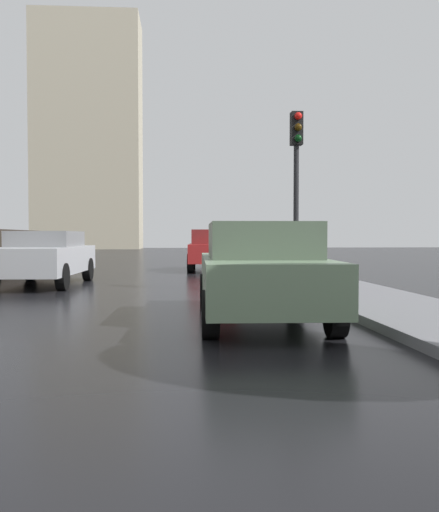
# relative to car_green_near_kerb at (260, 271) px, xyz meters

# --- Properties ---
(car_green_near_kerb) EXTENTS (2.02, 4.63, 1.51)m
(car_green_near_kerb) POSITION_rel_car_green_near_kerb_xyz_m (0.00, 0.00, 0.00)
(car_green_near_kerb) COLOR slate
(car_green_near_kerb) RESTS_ON ground
(car_silver_mid_road) EXTENTS (2.12, 4.71, 1.43)m
(car_silver_mid_road) POSITION_rel_car_green_near_kerb_xyz_m (-4.65, 6.81, -0.01)
(car_silver_mid_road) COLOR #B2B5BA
(car_silver_mid_road) RESTS_ON ground
(car_red_behind_camera) EXTENTS (2.09, 4.00, 1.54)m
(car_red_behind_camera) POSITION_rel_car_green_near_kerb_xyz_m (0.33, 12.65, 0.02)
(car_red_behind_camera) COLOR maroon
(car_red_behind_camera) RESTS_ON ground
(traffic_light) EXTENTS (0.26, 0.39, 3.99)m
(traffic_light) POSITION_rel_car_green_near_kerb_xyz_m (1.54, 4.18, 2.15)
(traffic_light) COLOR black
(traffic_light) RESTS_ON sidewalk_strip
(distant_tower) EXTENTS (10.77, 6.32, 23.40)m
(distant_tower) POSITION_rel_car_green_near_kerb_xyz_m (-9.27, 50.64, 10.93)
(distant_tower) COLOR #B2A88E
(distant_tower) RESTS_ON ground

